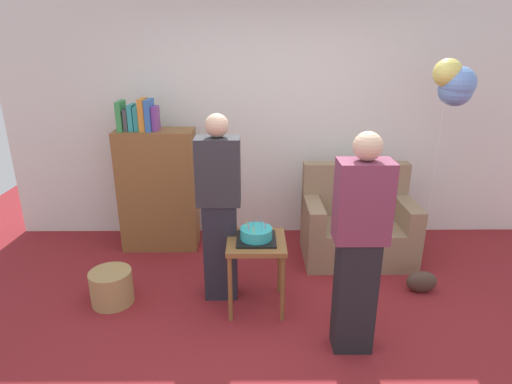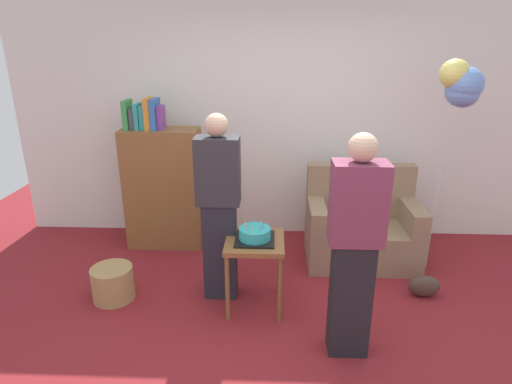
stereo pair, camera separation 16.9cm
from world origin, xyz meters
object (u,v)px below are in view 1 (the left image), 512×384
wicker_basket (112,287)px  balloon_bunch (455,85)px  handbag (421,282)px  person_blowing_candles (219,209)px  couch (357,226)px  bookshelf (158,187)px  side_table (256,251)px  birthday_cake (256,234)px  person_holding_cake (359,246)px

wicker_basket → balloon_bunch: balloon_bunch is taller
handbag → person_blowing_candles: bearing=-178.9°
couch → wicker_basket: (-2.30, -0.84, -0.19)m
bookshelf → side_table: size_ratio=2.60×
person_blowing_candles → balloon_bunch: balloon_bunch is taller
couch → handbag: size_ratio=3.93×
birthday_cake → balloon_bunch: (1.79, 0.76, 1.11)m
handbag → wicker_basket: bearing=-177.0°
side_table → balloon_bunch: (1.79, 0.76, 1.26)m
bookshelf → birthday_cake: size_ratio=5.05×
bookshelf → wicker_basket: bookshelf is taller
person_blowing_candles → bookshelf: bearing=136.8°
side_table → birthday_cake: (-0.00, -0.00, 0.15)m
balloon_bunch → birthday_cake: bearing=-157.0°
couch → birthday_cake: bearing=-139.7°
birthday_cake → handbag: (1.50, 0.20, -0.57)m
person_holding_cake → handbag: bearing=-109.9°
handbag → balloon_bunch: size_ratio=0.14×
side_table → person_holding_cake: bearing=-37.2°
person_blowing_candles → couch: bearing=38.4°
wicker_basket → person_blowing_candles: bearing=6.7°
birthday_cake → balloon_bunch: bearing=23.0°
person_blowing_candles → handbag: size_ratio=5.82×
side_table → person_holding_cake: 0.93m
person_holding_cake → balloon_bunch: bearing=-102.5°
wicker_basket → couch: bearing=20.0°
person_blowing_candles → balloon_bunch: 2.38m
side_table → wicker_basket: 1.31m
bookshelf → birthday_cake: bearing=-47.9°
person_holding_cake → balloon_bunch: (1.09, 1.29, 0.95)m
couch → person_holding_cake: 1.55m
balloon_bunch → person_holding_cake: bearing=-130.2°
bookshelf → person_holding_cake: bearing=-44.0°
side_table → bookshelf: bearing=132.1°
person_blowing_candles → wicker_basket: (-0.94, -0.11, -0.68)m
couch → person_blowing_candles: size_ratio=0.67×
birthday_cake → wicker_basket: birthday_cake is taller
bookshelf → side_table: 1.56m
bookshelf → wicker_basket: 1.24m
couch → bookshelf: (-2.09, 0.26, 0.35)m
bookshelf → person_holding_cake: (1.74, -1.68, 0.14)m
bookshelf → balloon_bunch: (2.83, -0.39, 1.09)m
couch → birthday_cake: 1.42m
person_blowing_candles → person_holding_cake: 1.23m
handbag → balloon_bunch: 1.80m
bookshelf → wicker_basket: size_ratio=4.49×
side_table → handbag: side_table is taller
wicker_basket → handbag: wicker_basket is taller
side_table → person_blowing_candles: person_blowing_candles is taller
bookshelf → balloon_bunch: 3.06m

